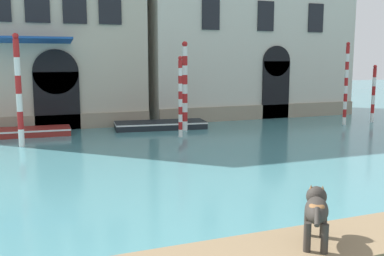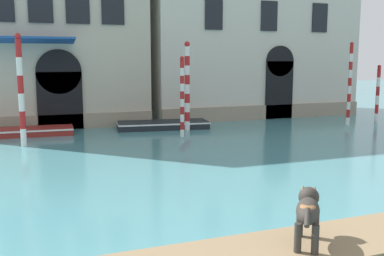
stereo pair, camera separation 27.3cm
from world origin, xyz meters
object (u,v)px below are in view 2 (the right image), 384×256
(boat_moored_near_palazzo, at_px, (24,132))
(boat_moored_far, at_px, (163,125))
(mooring_pole_1, at_px, (350,84))
(mooring_pole_2, at_px, (378,94))
(mooring_pole_3, at_px, (187,86))
(mooring_pole_0, at_px, (182,97))
(dog_on_deck, at_px, (308,210))
(mooring_pole_4, at_px, (21,90))

(boat_moored_near_palazzo, height_order, boat_moored_far, boat_moored_far)
(mooring_pole_1, distance_m, mooring_pole_2, 2.41)
(mooring_pole_2, bearing_deg, mooring_pole_1, -171.11)
(boat_moored_far, xyz_separation_m, mooring_pole_3, (1.04, -0.97, 2.10))
(mooring_pole_1, bearing_deg, mooring_pole_2, 8.89)
(mooring_pole_0, bearing_deg, mooring_pole_2, 3.75)
(mooring_pole_0, xyz_separation_m, mooring_pole_2, (12.22, 0.80, -0.24))
(mooring_pole_0, relative_size, mooring_pole_2, 1.14)
(boat_moored_far, height_order, mooring_pole_3, mooring_pole_3)
(dog_on_deck, height_order, boat_moored_far, dog_on_deck)
(mooring_pole_3, relative_size, mooring_pole_4, 0.96)
(boat_moored_far, height_order, mooring_pole_1, mooring_pole_1)
(mooring_pole_0, height_order, mooring_pole_4, mooring_pole_4)
(mooring_pole_1, height_order, mooring_pole_2, mooring_pole_1)
(dog_on_deck, xyz_separation_m, mooring_pole_4, (-4.62, 14.02, 1.18))
(mooring_pole_1, bearing_deg, dog_on_deck, -130.89)
(mooring_pole_2, height_order, mooring_pole_3, mooring_pole_3)
(mooring_pole_1, relative_size, mooring_pole_2, 1.38)
(boat_moored_near_palazzo, xyz_separation_m, mooring_pole_1, (17.01, -2.56, 2.12))
(boat_moored_far, xyz_separation_m, mooring_pole_1, (10.06, -2.35, 2.10))
(boat_moored_near_palazzo, bearing_deg, boat_moored_far, 0.72)
(mooring_pole_0, xyz_separation_m, mooring_pole_4, (-7.07, 0.17, 0.47))
(boat_moored_far, bearing_deg, mooring_pole_0, -79.95)
(mooring_pole_0, relative_size, mooring_pole_4, 0.80)
(mooring_pole_1, relative_size, mooring_pole_4, 0.97)
(mooring_pole_3, bearing_deg, mooring_pole_0, -115.97)
(mooring_pole_0, height_order, mooring_pole_3, mooring_pole_3)
(mooring_pole_1, bearing_deg, mooring_pole_3, 171.30)
(mooring_pole_0, bearing_deg, boat_moored_far, 93.04)
(boat_moored_near_palazzo, distance_m, mooring_pole_3, 8.34)
(dog_on_deck, distance_m, mooring_pole_4, 14.80)
(boat_moored_near_palazzo, relative_size, boat_moored_far, 0.94)
(boat_moored_far, distance_m, mooring_pole_2, 12.61)
(mooring_pole_1, bearing_deg, boat_moored_far, 166.84)
(dog_on_deck, xyz_separation_m, mooring_pole_1, (12.37, 14.29, 1.10))
(mooring_pole_2, bearing_deg, mooring_pole_0, -176.25)
(dog_on_deck, distance_m, boat_moored_near_palazzo, 17.51)
(dog_on_deck, bearing_deg, mooring_pole_1, -5.29)
(dog_on_deck, distance_m, mooring_pole_2, 20.74)
(mooring_pole_3, distance_m, mooring_pole_4, 8.13)
(dog_on_deck, bearing_deg, boat_moored_near_palazzo, 51.00)
(boat_moored_near_palazzo, height_order, mooring_pole_4, mooring_pole_4)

